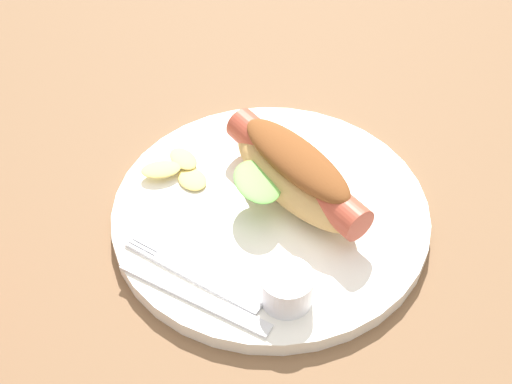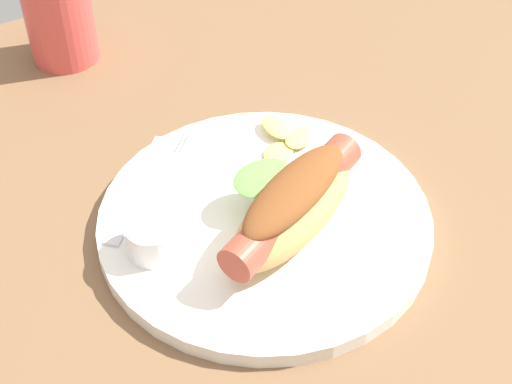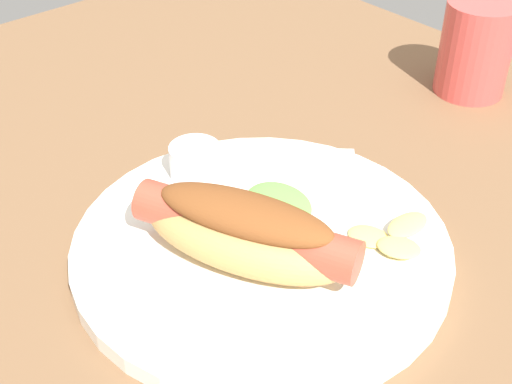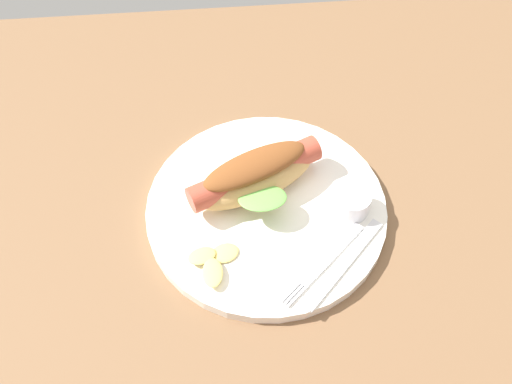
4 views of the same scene
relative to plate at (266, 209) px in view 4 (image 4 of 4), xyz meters
The scene contains 7 objects.
ground_plane 3.53cm from the plate, 48.44° to the left, with size 120.00×90.00×1.80cm, color brown.
plate is the anchor object (origin of this frame).
hot_dog 4.93cm from the plate, 66.11° to the right, with size 17.74×12.40×6.08cm.
sauce_ramekin 10.93cm from the plate, behind, with size 4.62×4.62×3.12cm, color white.
fork 10.81cm from the plate, 125.54° to the left, with size 11.39×10.64×0.40cm.
knife 12.52cm from the plate, 132.38° to the left, with size 15.06×1.40×0.36cm, color silver.
chips_pile 10.56cm from the plate, 47.47° to the left, with size 6.88×6.71×1.25cm.
Camera 4 is at (3.02, 40.70, 64.88)cm, focal length 42.16 mm.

